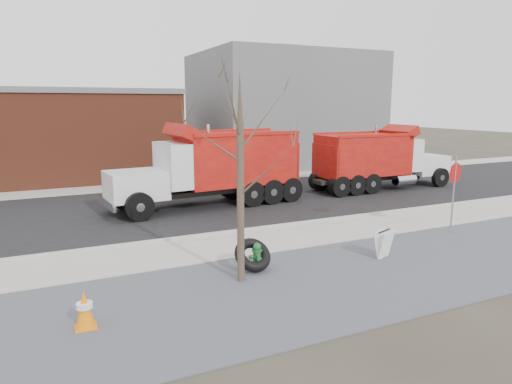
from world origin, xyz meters
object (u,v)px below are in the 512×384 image
truck_tire (253,255)px  dump_truck_red_a (378,158)px  stop_sign (454,181)px  dump_truck_red_b (214,165)px  sandwich_board (384,244)px  fire_hydrant (257,258)px

truck_tire → dump_truck_red_a: (10.91, 8.14, 1.22)m
stop_sign → truck_tire: bearing=-168.2°
stop_sign → dump_truck_red_b: bearing=136.6°
truck_tire → dump_truck_red_a: 13.67m
truck_tire → sandwich_board: (3.84, -0.69, -0.01)m
truck_tire → dump_truck_red_b: dump_truck_red_b is taller
fire_hydrant → truck_tire: size_ratio=0.71×
sandwich_board → dump_truck_red_b: size_ratio=0.10×
sandwich_board → dump_truck_red_a: bearing=30.3°
dump_truck_red_a → dump_truck_red_b: (-9.08, -0.16, 0.15)m
truck_tire → sandwich_board: size_ratio=1.32×
fire_hydrant → dump_truck_red_b: bearing=84.6°
stop_sign → sandwich_board: bearing=-155.5°
fire_hydrant → truck_tire: truck_tire is taller
truck_tire → dump_truck_red_a: bearing=36.7°
dump_truck_red_a → sandwich_board: bearing=-129.0°
truck_tire → dump_truck_red_a: dump_truck_red_a is taller
stop_sign → fire_hydrant: bearing=-168.1°
truck_tire → stop_sign: (7.68, 0.39, 1.39)m
truck_tire → fire_hydrant: bearing=0.3°
dump_truck_red_b → dump_truck_red_a: bearing=175.6°
sandwich_board → fire_hydrant: bearing=148.6°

